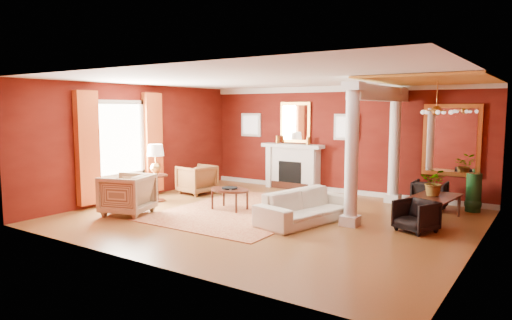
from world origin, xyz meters
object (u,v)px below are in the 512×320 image
Objects in this scene: sofa at (306,201)px; dining_table at (435,202)px; armchair_stripe at (127,192)px; side_table at (156,163)px; coffee_table at (230,191)px; armchair_leopard at (197,178)px.

sofa is 2.66m from dining_table.
armchair_stripe is at bearing 126.90° from sofa.
dining_table is (6.20, 1.81, -0.55)m from side_table.
dining_table is at bearing 16.25° from side_table.
coffee_table is 4.38m from dining_table.
sofa is 3.87m from armchair_stripe.
side_table reaches higher than coffee_table.
armchair_leopard is 0.61× the size of side_table.
armchair_stripe is 6.49m from dining_table.
dining_table is at bearing 21.00° from coffee_table.
armchair_leopard is 0.61× the size of dining_table.
side_table is 6.48m from dining_table.
armchair_stripe is at bearing 16.51° from armchair_leopard.
side_table is at bearing -176.78° from armchair_stripe.
coffee_table is (1.94, -1.08, 0.01)m from armchair_leopard.
coffee_table is at bearing 117.12° from armchair_stripe.
dining_table reaches higher than coffee_table.
sofa is 2.29× the size of coffee_table.
coffee_table is 2.18m from side_table.
coffee_table is 0.68× the size of side_table.
armchair_stripe is 1.52m from side_table.
armchair_leopard is at bearing 100.08° from dining_table.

